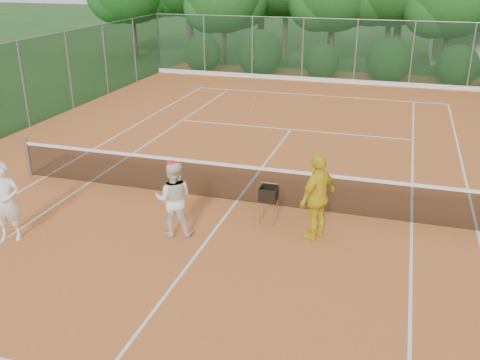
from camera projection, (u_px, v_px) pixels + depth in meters
name	position (u px, v px, depth m)	size (l,w,h in m)	color
ground	(237.00, 202.00, 13.09)	(120.00, 120.00, 0.00)	#1F4619
clay_court	(237.00, 202.00, 13.08)	(18.00, 36.00, 0.02)	#C2672C
tennis_net	(237.00, 182.00, 12.89)	(11.97, 0.10, 1.10)	gray
player_white	(6.00, 202.00, 10.98)	(0.62, 0.41, 1.70)	white
player_center_grp	(174.00, 199.00, 11.20)	(0.94, 0.82, 1.68)	white
player_yellow	(318.00, 197.00, 11.03)	(1.09, 0.45, 1.86)	yellow
ball_hopper	(269.00, 195.00, 11.79)	(0.37, 0.37, 0.84)	gray
stray_ball_a	(253.00, 105.00, 21.81)	(0.07, 0.07, 0.07)	gold
stray_ball_b	(255.00, 98.00, 23.07)	(0.07, 0.07, 0.07)	#D8EA36
stray_ball_c	(357.00, 99.00, 22.88)	(0.07, 0.07, 0.07)	yellow
court_markings	(237.00, 201.00, 13.08)	(11.03, 23.83, 0.01)	white
fence_back	(329.00, 51.00, 25.81)	(18.07, 0.07, 3.00)	#19381E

